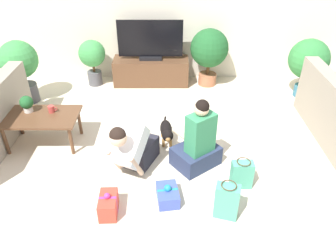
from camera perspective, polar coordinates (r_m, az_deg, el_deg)
ground_plane at (r=4.06m, az=-0.42°, el=-6.81°), size 16.00×16.00×0.00m
wall_back at (r=5.89m, az=-0.33°, el=20.32°), size 8.40×0.06×2.60m
coffee_table at (r=4.51m, az=-21.24°, el=1.12°), size 0.95×0.58×0.43m
tv_console at (r=5.94m, az=-3.00°, el=9.52°), size 1.32×0.46×0.46m
tv at (r=5.75m, az=-3.15°, el=14.38°), size 1.11×0.20×0.68m
potted_plant_corner_left at (r=5.64m, az=-24.46°, el=9.61°), size 0.59×0.59×1.01m
potted_plant_back_right at (r=5.78m, az=7.15°, el=12.95°), size 0.65×0.65×1.00m
potted_plant_back_left at (r=5.93m, az=-13.08°, el=11.63°), size 0.46×0.46×0.81m
potted_plant_corner_right at (r=5.78m, az=23.24°, el=10.45°), size 0.64×0.64×0.97m
person_kneeling at (r=3.80m, az=-6.19°, el=-3.74°), size 0.59×0.81×0.77m
person_sitting at (r=3.89m, az=5.16°, el=-3.05°), size 0.66×0.63×0.92m
dog at (r=4.29m, az=-0.28°, el=-0.87°), size 0.18×0.57×0.32m
gift_box_a at (r=3.49m, az=-10.38°, el=-13.37°), size 0.19×0.31×0.27m
gift_box_b at (r=3.57m, az=-0.10°, el=-11.88°), size 0.26×0.34×0.22m
gift_bag_a at (r=3.39m, az=10.16°, el=-12.75°), size 0.26×0.19×0.42m
gift_bag_b at (r=3.77m, az=12.68°, el=-8.19°), size 0.24×0.15×0.35m
mug at (r=4.50m, az=-19.66°, el=2.79°), size 0.12×0.08×0.09m
tabletop_plant at (r=4.59m, az=-23.44°, el=3.63°), size 0.17×0.17×0.22m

